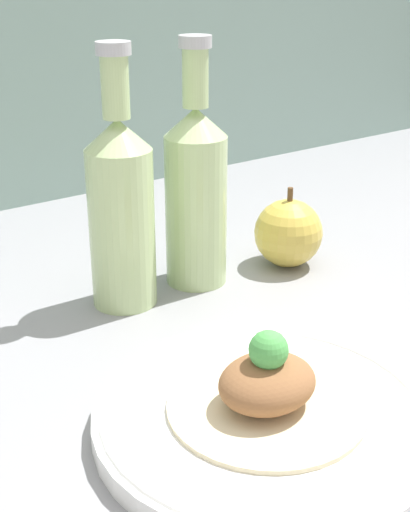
{
  "coord_description": "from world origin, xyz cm",
  "views": [
    {
      "loc": [
        -36.14,
        -42.78,
        33.75
      ],
      "look_at": [
        -2.4,
        3.96,
        9.25
      ],
      "focal_mm": 50.0,
      "sensor_mm": 36.0,
      "label": 1
    }
  ],
  "objects_px": {
    "cider_bottle_right": "(196,191)",
    "apple": "(288,233)",
    "plate": "(266,416)",
    "plated_food": "(267,387)",
    "cider_bottle_left": "(121,207)"
  },
  "relations": [
    {
      "from": "plated_food",
      "to": "cider_bottle_left",
      "type": "relative_size",
      "value": 0.58
    },
    {
      "from": "plate",
      "to": "plated_food",
      "type": "distance_m",
      "value": 0.03
    },
    {
      "from": "cider_bottle_left",
      "to": "cider_bottle_right",
      "type": "distance_m",
      "value": 0.09
    },
    {
      "from": "plated_food",
      "to": "cider_bottle_right",
      "type": "height_order",
      "value": "cider_bottle_right"
    },
    {
      "from": "cider_bottle_right",
      "to": "apple",
      "type": "distance_m",
      "value": 0.13
    },
    {
      "from": "plate",
      "to": "apple",
      "type": "xyz_separation_m",
      "value": [
        0.22,
        0.23,
        0.03
      ]
    },
    {
      "from": "plate",
      "to": "cider_bottle_left",
      "type": "relative_size",
      "value": 1.01
    },
    {
      "from": "plate",
      "to": "plated_food",
      "type": "bearing_deg",
      "value": -135.0
    },
    {
      "from": "cider_bottle_right",
      "to": "plate",
      "type": "bearing_deg",
      "value": -114.08
    },
    {
      "from": "plated_food",
      "to": "cider_bottle_right",
      "type": "xyz_separation_m",
      "value": [
        0.11,
        0.25,
        0.07
      ]
    },
    {
      "from": "plated_food",
      "to": "cider_bottle_right",
      "type": "distance_m",
      "value": 0.29
    },
    {
      "from": "plated_food",
      "to": "apple",
      "type": "height_order",
      "value": "apple"
    },
    {
      "from": "plate",
      "to": "apple",
      "type": "height_order",
      "value": "apple"
    },
    {
      "from": "cider_bottle_left",
      "to": "apple",
      "type": "relative_size",
      "value": 2.8
    },
    {
      "from": "cider_bottle_left",
      "to": "plated_food",
      "type": "bearing_deg",
      "value": -94.88
    }
  ]
}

